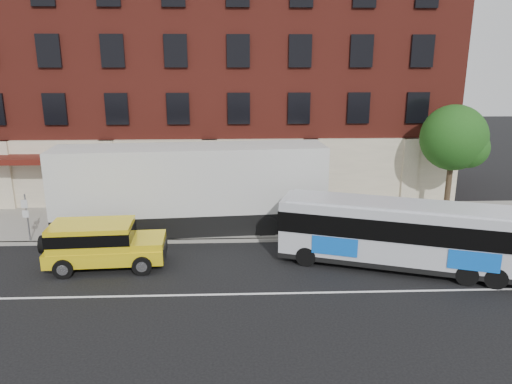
{
  "coord_description": "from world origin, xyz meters",
  "views": [
    {
      "loc": [
        1.65,
        -16.04,
        8.59
      ],
      "look_at": [
        2.5,
        5.5,
        2.67
      ],
      "focal_mm": 33.5,
      "sensor_mm": 36.0,
      "label": 1
    }
  ],
  "objects_px": {
    "sign_pole": "(27,215)",
    "yellow_suv": "(101,242)",
    "street_tree": "(454,140)",
    "shipping_container": "(192,190)",
    "city_bus": "(405,233)"
  },
  "relations": [
    {
      "from": "sign_pole",
      "to": "yellow_suv",
      "type": "distance_m",
      "value": 5.14
    },
    {
      "from": "street_tree",
      "to": "shipping_container",
      "type": "bearing_deg",
      "value": -172.27
    },
    {
      "from": "sign_pole",
      "to": "city_bus",
      "type": "bearing_deg",
      "value": -11.48
    },
    {
      "from": "sign_pole",
      "to": "shipping_container",
      "type": "height_order",
      "value": "shipping_container"
    },
    {
      "from": "sign_pole",
      "to": "city_bus",
      "type": "distance_m",
      "value": 17.54
    },
    {
      "from": "street_tree",
      "to": "city_bus",
      "type": "height_order",
      "value": "street_tree"
    },
    {
      "from": "street_tree",
      "to": "yellow_suv",
      "type": "distance_m",
      "value": 19.12
    },
    {
      "from": "sign_pole",
      "to": "street_tree",
      "type": "height_order",
      "value": "street_tree"
    },
    {
      "from": "shipping_container",
      "to": "yellow_suv",
      "type": "bearing_deg",
      "value": -129.68
    },
    {
      "from": "sign_pole",
      "to": "yellow_suv",
      "type": "relative_size",
      "value": 0.47
    },
    {
      "from": "sign_pole",
      "to": "shipping_container",
      "type": "xyz_separation_m",
      "value": [
        7.8,
        1.4,
        0.78
      ]
    },
    {
      "from": "sign_pole",
      "to": "yellow_suv",
      "type": "height_order",
      "value": "sign_pole"
    },
    {
      "from": "yellow_suv",
      "to": "city_bus",
      "type": "bearing_deg",
      "value": -2.75
    },
    {
      "from": "street_tree",
      "to": "shipping_container",
      "type": "height_order",
      "value": "street_tree"
    },
    {
      "from": "street_tree",
      "to": "yellow_suv",
      "type": "height_order",
      "value": "street_tree"
    }
  ]
}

